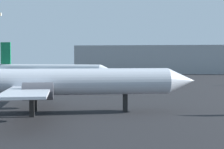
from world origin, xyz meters
TOP-DOWN VIEW (x-y plane):
  - airplane_at_gate at (-11.88, 25.39)m, footprint 34.89×23.95m
  - airplane_distant at (-24.72, 67.63)m, footprint 32.07×25.05m
  - terminal_building at (16.63, 135.27)m, footprint 97.52×21.97m

SIDE VIEW (x-z plane):
  - airplane_distant at x=-24.72m, z-range -1.79..8.47m
  - airplane_at_gate at x=-11.88m, z-range -1.43..8.66m
  - terminal_building at x=16.63m, z-range 0.00..11.43m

